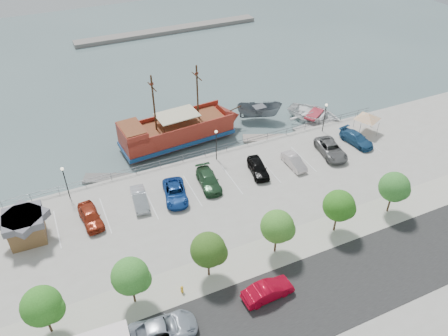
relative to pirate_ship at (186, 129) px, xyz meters
name	(u,v)px	position (x,y,z in m)	size (l,w,h in m)	color
ground	(239,196)	(1.50, -13.51, -1.86)	(160.00, 160.00, 0.00)	#4E6164
street	(318,294)	(1.50, -29.51, -0.85)	(100.00, 8.00, 0.04)	black
sidewalk	(283,248)	(1.50, -23.51, -0.85)	(100.00, 4.00, 0.05)	#B5B19A
seawall_railing	(212,150)	(1.50, -5.71, -0.34)	(50.00, 0.06, 1.00)	#585B60
far_shore	(169,30)	(11.50, 41.49, -1.46)	(40.00, 3.00, 0.80)	gray
pirate_ship	(186,129)	(0.00, 0.00, 0.00)	(17.82, 6.15, 11.13)	maroon
patrol_boat	(259,112)	(11.77, 0.83, -0.60)	(2.46, 6.55, 2.54)	slate
speedboat	(314,115)	(19.10, -2.66, -1.06)	(5.56, 7.78, 1.61)	white
dock_west	(110,179)	(-11.51, -4.31, -1.68)	(6.40, 1.83, 0.37)	slate
dock_mid	(266,138)	(10.12, -4.31, -1.69)	(6.28, 1.80, 0.36)	gray
dock_east	(314,126)	(18.04, -4.31, -1.68)	(6.41, 1.83, 0.37)	gray
shed	(25,226)	(-21.20, -11.68, 0.77)	(3.85, 3.85, 3.07)	brown
canopy_tent	(369,113)	(22.77, -9.48, 2.00)	(5.12, 5.12, 3.30)	slate
street_van	(163,330)	(-12.27, -27.67, -0.07)	(2.63, 5.70, 1.58)	#9AA5B2
street_sedan	(268,291)	(-2.72, -27.83, -0.09)	(1.63, 4.68, 1.54)	#B4051D
fire_hydrant	(182,289)	(-9.42, -24.31, -0.44)	(0.27, 0.27, 0.78)	gold
lamp_post_left	(64,177)	(-16.50, -7.01, 2.08)	(0.36, 0.36, 4.28)	black
lamp_post_mid	(216,140)	(1.50, -7.01, 2.08)	(0.36, 0.36, 4.28)	black
lamp_post_right	(325,113)	(17.50, -7.01, 2.08)	(0.36, 0.36, 4.28)	black
tree_a	(44,307)	(-20.35, -23.58, 2.43)	(3.30, 3.20, 5.00)	#473321
tree_b	(132,277)	(-13.35, -23.58, 2.43)	(3.30, 3.20, 5.00)	#473321
tree_c	(210,251)	(-6.35, -23.58, 2.43)	(3.30, 3.20, 5.00)	#473321
tree_d	(279,227)	(0.65, -23.58, 2.43)	(3.30, 3.20, 5.00)	#473321
tree_e	(340,206)	(7.65, -23.58, 2.43)	(3.30, 3.20, 5.00)	#473321
tree_f	(396,188)	(14.65, -23.58, 2.43)	(3.30, 3.20, 5.00)	#473321
parked_car_a	(90,216)	(-15.02, -11.91, -0.07)	(1.89, 4.68, 1.60)	maroon
parked_car_b	(140,199)	(-9.56, -11.23, -0.14)	(1.53, 4.38, 1.44)	#ADB2BA
parked_car_c	(175,193)	(-5.67, -11.91, -0.14)	(2.42, 5.24, 1.46)	navy
parked_car_d	(209,180)	(-1.42, -11.42, -0.12)	(2.09, 5.13, 1.49)	#254A2C
parked_car_e	(258,168)	(4.93, -11.68, -0.08)	(1.85, 4.60, 1.57)	black
parked_car_f	(294,161)	(9.60, -12.25, -0.18)	(1.44, 4.13, 1.36)	silver
parked_car_g	(331,149)	(15.20, -12.08, -0.09)	(2.58, 5.60, 1.56)	slate
parked_car_h	(357,139)	(19.80, -11.36, -0.14)	(2.03, 4.99, 1.45)	navy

